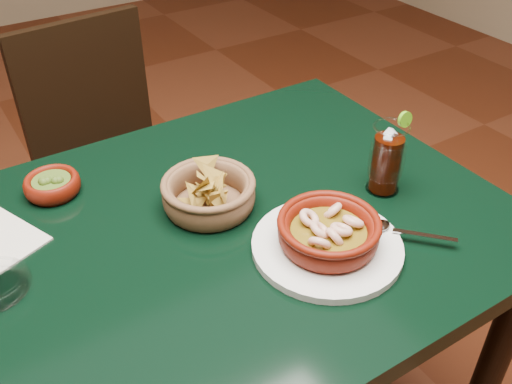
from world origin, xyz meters
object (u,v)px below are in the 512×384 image
dining_table (187,279)px  shrimp_plate (328,235)px  dining_chair (113,162)px  chip_basket (209,193)px  cola_drink (387,159)px

dining_table → shrimp_plate: shrimp_plate is taller
dining_chair → chip_basket: bearing=-91.3°
dining_table → chip_basket: 0.16m
dining_chair → cola_drink: (0.30, -0.78, 0.34)m
dining_table → cola_drink: (0.40, -0.08, 0.17)m
dining_chair → cola_drink: 0.90m
shrimp_plate → chip_basket: 0.24m
dining_chair → dining_table: bearing=-97.9°
chip_basket → dining_chair: bearing=88.7°
dining_chair → shrimp_plate: dining_chair is taller
shrimp_plate → cola_drink: (0.20, 0.08, 0.04)m
shrimp_plate → chip_basket: size_ratio=1.55×
dining_chair → chip_basket: (-0.01, -0.65, 0.30)m
dining_chair → shrimp_plate: size_ratio=2.72×
cola_drink → dining_chair: bearing=111.2°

